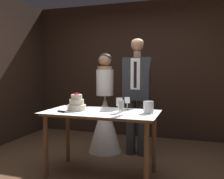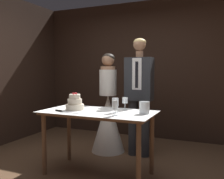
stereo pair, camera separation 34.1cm
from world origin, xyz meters
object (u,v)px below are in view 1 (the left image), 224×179
object	(u,v)px
wine_glass_near	(119,102)
groom	(137,92)
wine_glass_far	(121,105)
bride	(105,116)
wine_glass_middle	(127,101)
hurricane_candle	(148,107)
cake_knife	(66,112)
cake_table	(101,119)
tiered_cake	(77,104)

from	to	relation	value
wine_glass_near	groom	xyz separation A→B (m)	(0.02, 0.90, 0.06)
wine_glass_far	bride	bearing A→B (deg)	118.22
wine_glass_middle	hurricane_candle	xyz separation A→B (m)	(0.30, -0.15, -0.05)
wine_glass_middle	wine_glass_far	world-z (taller)	wine_glass_far
cake_knife	groom	xyz separation A→B (m)	(0.64, 1.10, 0.18)
wine_glass_middle	wine_glass_far	xyz separation A→B (m)	(0.03, -0.40, -0.00)
cake_table	wine_glass_middle	size ratio (longest dim) A/B	8.54
wine_glass_near	hurricane_candle	xyz separation A→B (m)	(0.34, 0.08, -0.06)
wine_glass_near	wine_glass_middle	size ratio (longest dim) A/B	1.08
tiered_cake	cake_knife	distance (m)	0.22
wine_glass_near	wine_glass_middle	distance (m)	0.23
tiered_cake	hurricane_candle	world-z (taller)	tiered_cake
wine_glass_near	bride	bearing A→B (deg)	119.34
tiered_cake	wine_glass_near	size ratio (longest dim) A/B	1.31
bride	wine_glass_far	bearing A→B (deg)	-61.78
wine_glass_far	bride	world-z (taller)	bride
wine_glass_far	hurricane_candle	bearing A→B (deg)	43.89
wine_glass_far	groom	size ratio (longest dim) A/B	0.10
wine_glass_far	hurricane_candle	size ratio (longest dim) A/B	1.22
cake_knife	wine_glass_middle	world-z (taller)	wine_glass_middle
tiered_cake	hurricane_candle	size ratio (longest dim) A/B	1.65
cake_knife	wine_glass_near	distance (m)	0.66
wine_glass_near	wine_glass_middle	xyz separation A→B (m)	(0.04, 0.23, -0.00)
wine_glass_near	hurricane_candle	bearing A→B (deg)	13.45
wine_glass_far	cake_table	bearing A→B (deg)	147.90
wine_glass_far	bride	distance (m)	1.27
wine_glass_far	hurricane_candle	xyz separation A→B (m)	(0.27, 0.26, -0.05)
cake_table	wine_glass_near	bearing A→B (deg)	-4.97
cake_knife	groom	bearing A→B (deg)	69.22
cake_knife	tiered_cake	bearing A→B (deg)	86.48
wine_glass_middle	groom	bearing A→B (deg)	91.79
cake_table	bride	distance (m)	0.93
cake_table	wine_glass_middle	world-z (taller)	wine_glass_middle
hurricane_candle	groom	world-z (taller)	groom
tiered_cake	bride	xyz separation A→B (m)	(0.07, 0.90, -0.31)
cake_table	tiered_cake	xyz separation A→B (m)	(-0.33, -0.02, 0.18)
tiered_cake	bride	distance (m)	0.95
cake_table	tiered_cake	world-z (taller)	tiered_cake
cake_table	cake_knife	bearing A→B (deg)	-149.43
cake_knife	wine_glass_middle	size ratio (longest dim) A/B	2.37
wine_glass_middle	hurricane_candle	size ratio (longest dim) A/B	1.16
cake_knife	hurricane_candle	size ratio (longest dim) A/B	2.75
cake_knife	hurricane_candle	distance (m)	1.01
wine_glass_near	wine_glass_middle	bearing A→B (deg)	79.94
groom	wine_glass_middle	bearing A→B (deg)	-88.21
groom	cake_knife	bearing A→B (deg)	-120.13
tiered_cake	wine_glass_middle	world-z (taller)	tiered_cake
wine_glass_middle	wine_glass_far	distance (m)	0.41
hurricane_candle	groom	size ratio (longest dim) A/B	0.08
cake_knife	bride	xyz separation A→B (m)	(0.11, 1.11, -0.24)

